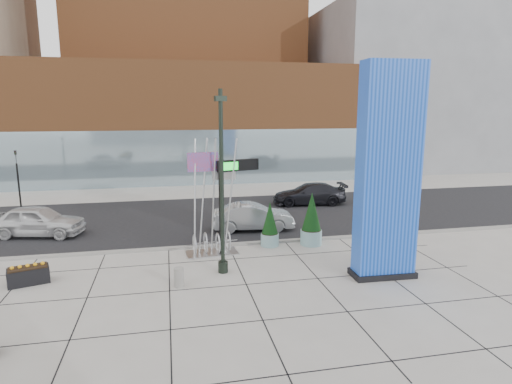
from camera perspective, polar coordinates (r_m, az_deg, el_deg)
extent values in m
plane|color=#9E9991|center=(18.19, -5.05, -11.22)|extent=(160.00, 160.00, 0.00)
cube|color=black|center=(27.67, -7.51, -3.41)|extent=(80.00, 12.00, 0.02)
cube|color=gray|center=(21.91, -6.30, -7.15)|extent=(80.00, 0.30, 0.12)
cube|color=brown|center=(43.85, -8.10, 9.16)|extent=(34.00, 10.00, 11.00)
cube|color=#8CA5B2|center=(39.28, -7.51, 4.57)|extent=(34.00, 0.60, 5.00)
cube|color=slate|center=(56.18, 18.46, 12.68)|extent=(20.00, 18.00, 18.00)
cube|color=#0C3EB6|center=(17.88, 17.20, 2.43)|extent=(2.45, 1.04, 8.71)
cube|color=black|center=(18.95, 16.46, -10.32)|extent=(2.64, 1.24, 0.24)
cylinder|color=black|center=(17.62, -4.59, 1.04)|extent=(0.17, 0.17, 7.66)
cylinder|color=black|center=(18.58, -4.41, -9.92)|extent=(0.42, 0.42, 0.48)
cube|color=black|center=(17.36, -4.77, 12.32)|extent=(0.51, 0.31, 0.21)
cube|color=silver|center=(20.98, -5.90, -8.06)|extent=(2.54, 1.41, 0.07)
cylinder|color=silver|center=(19.97, -8.22, -0.88)|extent=(0.08, 0.08, 5.58)
cylinder|color=silver|center=(20.38, -7.04, -0.61)|extent=(0.08, 0.08, 5.58)
cylinder|color=silver|center=(20.15, -5.71, -0.72)|extent=(0.08, 0.08, 5.58)
cylinder|color=silver|center=(20.53, -4.41, -0.47)|extent=(0.08, 0.08, 5.58)
cylinder|color=silver|center=(20.08, -3.44, -0.72)|extent=(0.08, 0.08, 5.58)
torus|color=silver|center=(20.65, -8.22, -6.96)|extent=(0.16, 1.02, 1.02)
torus|color=silver|center=(20.90, -6.73, -6.70)|extent=(0.16, 1.02, 1.02)
torus|color=silver|center=(20.74, -5.12, -6.80)|extent=(0.16, 1.02, 1.02)
torus|color=silver|center=(21.02, -3.68, -6.54)|extent=(0.16, 1.02, 1.02)
cube|color=red|center=(19.94, -7.11, 4.01)|extent=(1.44, 0.29, 0.89)
cube|color=silver|center=(20.23, -4.26, 2.57)|extent=(1.12, 0.08, 0.67)
cylinder|color=gray|center=(17.36, -10.23, -11.12)|extent=(0.39, 0.39, 0.76)
cylinder|color=black|center=(20.21, -4.82, -2.28)|extent=(0.11, 0.11, 4.46)
cube|color=black|center=(19.98, -2.18, 3.49)|extent=(2.09, 0.80, 0.53)
cube|color=#19D833|center=(19.80, -3.34, 3.41)|extent=(0.72, 0.23, 0.37)
cylinder|color=#8FBDC0|center=(22.55, 7.49, -5.94)|extent=(0.93, 0.93, 0.65)
cylinder|color=black|center=(22.46, 7.51, -5.15)|extent=(0.85, 0.85, 0.06)
cone|color=black|center=(22.24, 7.56, -3.09)|extent=(0.83, 0.83, 1.67)
cylinder|color=#8FBDC0|center=(22.28, 7.35, -6.00)|extent=(1.09, 1.09, 0.76)
cylinder|color=black|center=(22.17, 7.38, -5.05)|extent=(1.00, 1.00, 0.07)
cone|color=black|center=(21.92, 7.44, -2.58)|extent=(0.98, 0.98, 1.97)
cylinder|color=#8FBDC0|center=(21.93, 1.84, -6.36)|extent=(0.91, 0.91, 0.64)
cylinder|color=black|center=(21.84, 1.85, -5.56)|extent=(0.84, 0.84, 0.05)
cone|color=black|center=(21.62, 1.86, -3.47)|extent=(0.82, 0.82, 1.64)
cube|color=black|center=(19.62, -28.06, -9.83)|extent=(1.67, 1.17, 0.65)
cube|color=black|center=(19.50, -28.15, -8.88)|extent=(1.53, 1.03, 0.06)
imported|color=silver|center=(26.27, -27.12, -3.48)|extent=(5.24, 3.02, 1.68)
imported|color=#9EA1A5|center=(24.55, -0.43, -3.36)|extent=(4.77, 1.99, 1.53)
imported|color=black|center=(31.35, 7.12, -0.27)|extent=(5.46, 2.68, 1.53)
cylinder|color=black|center=(33.72, -29.06, 0.65)|extent=(0.12, 0.12, 3.20)
imported|color=black|center=(33.46, -29.39, 4.11)|extent=(0.15, 0.18, 0.90)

